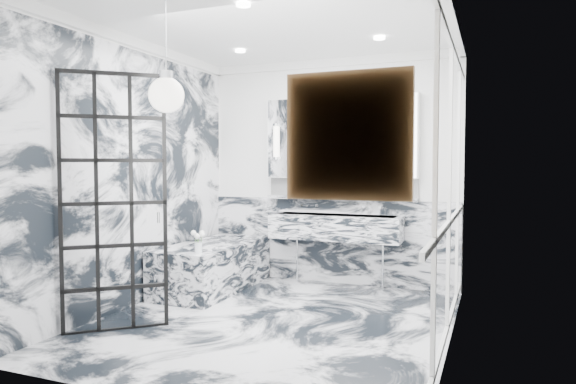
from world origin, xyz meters
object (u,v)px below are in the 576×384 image
at_px(crittall_door, 114,203).
at_px(mirror_cabinet, 340,138).
at_px(bathtub, 213,266).
at_px(trough_sink, 336,227).

bearing_deg(crittall_door, mirror_cabinet, 20.73).
height_order(crittall_door, mirror_cabinet, mirror_cabinet).
xyz_separation_m(crittall_door, bathtub, (0.03, 1.66, -0.87)).
height_order(crittall_door, trough_sink, crittall_door).
distance_m(trough_sink, mirror_cabinet, 1.10).
relative_size(trough_sink, mirror_cabinet, 0.84).
relative_size(crittall_door, bathtub, 1.38).
relative_size(trough_sink, bathtub, 0.97).
height_order(crittall_door, bathtub, crittall_door).
xyz_separation_m(trough_sink, mirror_cabinet, (-0.00, 0.17, 1.09)).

